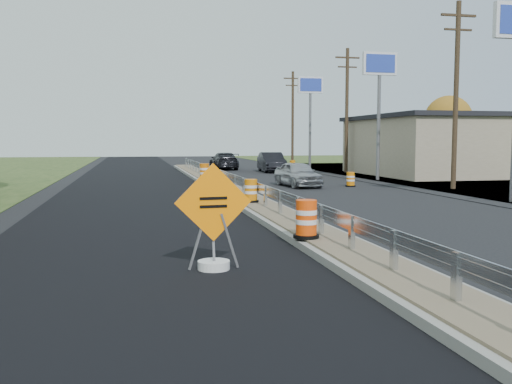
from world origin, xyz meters
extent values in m
plane|color=black|center=(0.00, 0.00, 0.00)|extent=(140.00, 140.00, 0.00)
cube|color=black|center=(-4.40, 10.00, 0.01)|extent=(7.20, 120.00, 0.01)
cube|color=gray|center=(0.00, 8.00, 0.09)|extent=(1.60, 55.00, 0.18)
cube|color=brown|center=(0.00, 8.00, 0.20)|extent=(1.25, 55.00, 0.05)
cube|color=silver|center=(0.00, -10.00, 0.58)|extent=(0.10, 0.15, 0.70)
cube|color=silver|center=(0.00, -8.00, 0.58)|extent=(0.10, 0.15, 0.70)
cube|color=silver|center=(0.00, -6.00, 0.58)|extent=(0.10, 0.15, 0.70)
cube|color=silver|center=(0.00, -4.00, 0.58)|extent=(0.10, 0.15, 0.70)
cube|color=silver|center=(0.00, -2.00, 0.58)|extent=(0.10, 0.15, 0.70)
cube|color=silver|center=(0.00, 0.00, 0.58)|extent=(0.10, 0.15, 0.70)
cube|color=silver|center=(0.00, 2.00, 0.58)|extent=(0.10, 0.15, 0.70)
cube|color=silver|center=(0.00, 4.00, 0.58)|extent=(0.10, 0.15, 0.70)
cube|color=silver|center=(0.00, 6.00, 0.58)|extent=(0.10, 0.15, 0.70)
cube|color=silver|center=(0.00, 8.00, 0.58)|extent=(0.10, 0.15, 0.70)
cube|color=silver|center=(0.00, 10.00, 0.58)|extent=(0.10, 0.15, 0.70)
cube|color=silver|center=(0.00, 12.00, 0.58)|extent=(0.10, 0.15, 0.70)
cube|color=silver|center=(0.00, 14.00, 0.58)|extent=(0.10, 0.15, 0.70)
cube|color=silver|center=(0.00, 16.00, 0.58)|extent=(0.10, 0.15, 0.70)
cube|color=silver|center=(0.00, 18.00, 0.58)|extent=(0.10, 0.15, 0.70)
cube|color=silver|center=(0.00, 20.00, 0.58)|extent=(0.10, 0.15, 0.70)
cube|color=silver|center=(0.00, 22.00, 0.58)|extent=(0.10, 0.15, 0.70)
cube|color=silver|center=(0.00, 24.00, 0.58)|extent=(0.10, 0.15, 0.70)
cube|color=silver|center=(0.00, 26.00, 0.58)|extent=(0.10, 0.15, 0.70)
cube|color=silver|center=(0.00, 28.00, 0.58)|extent=(0.10, 0.15, 0.70)
cube|color=silver|center=(0.00, 30.00, 0.58)|extent=(0.10, 0.15, 0.70)
cube|color=silver|center=(0.00, 32.00, 0.58)|extent=(0.10, 0.15, 0.70)
cube|color=silver|center=(0.00, 9.00, 0.78)|extent=(0.04, 46.00, 0.34)
cube|color=silver|center=(0.00, 9.00, 0.70)|extent=(0.06, 46.00, 0.03)
cube|color=silver|center=(0.00, 9.00, 0.86)|extent=(0.06, 46.00, 0.03)
cube|color=tan|center=(21.00, 20.00, 2.00)|extent=(18.00, 12.00, 4.00)
cube|color=black|center=(21.00, 20.00, 4.12)|extent=(18.50, 12.50, 0.30)
cube|color=black|center=(12.05, 20.00, 1.60)|extent=(0.08, 7.20, 2.20)
cylinder|color=slate|center=(10.50, 16.00, 3.40)|extent=(0.22, 0.22, 6.80)
cube|color=white|center=(10.50, 16.00, 7.20)|extent=(2.20, 0.25, 1.40)
cube|color=#263FB2|center=(10.50, 16.00, 7.20)|extent=(1.90, 0.30, 1.10)
cylinder|color=slate|center=(10.50, 30.00, 3.40)|extent=(0.22, 0.22, 6.80)
cube|color=white|center=(10.50, 30.00, 7.20)|extent=(2.20, 0.25, 1.40)
cube|color=#263FB2|center=(10.50, 30.00, 7.20)|extent=(1.90, 0.30, 1.10)
cylinder|color=#473523|center=(11.50, 9.00, 4.70)|extent=(0.26, 0.26, 9.40)
cube|color=#473523|center=(11.50, 9.00, 8.70)|extent=(1.90, 0.12, 0.12)
cube|color=#473523|center=(11.50, 9.00, 8.00)|extent=(1.50, 0.10, 0.10)
cylinder|color=#473523|center=(11.50, 24.00, 4.70)|extent=(0.26, 0.26, 9.40)
cube|color=#473523|center=(11.50, 24.00, 8.70)|extent=(1.90, 0.12, 0.12)
cube|color=#473523|center=(11.50, 24.00, 8.00)|extent=(1.50, 0.10, 0.10)
cylinder|color=#473523|center=(11.50, 39.00, 4.70)|extent=(0.26, 0.26, 9.40)
cube|color=#473523|center=(11.50, 39.00, 8.70)|extent=(1.90, 0.12, 0.12)
cube|color=#473523|center=(11.50, 39.00, 8.00)|extent=(1.50, 0.10, 0.10)
cylinder|color=#473523|center=(26.00, 34.00, 1.54)|extent=(0.36, 0.36, 3.08)
sphere|color=#A97024|center=(26.00, 34.00, 4.55)|extent=(4.62, 4.62, 4.62)
cylinder|color=white|center=(-3.00, -6.37, 0.09)|extent=(0.63, 0.63, 0.18)
cube|color=slate|center=(-3.32, -6.37, 0.56)|extent=(0.37, 0.07, 1.09)
cube|color=slate|center=(-2.68, -6.37, 0.56)|extent=(0.37, 0.07, 1.09)
cube|color=slate|center=(-3.00, -6.32, 0.56)|extent=(0.06, 0.28, 1.11)
cube|color=orange|center=(-3.00, -6.37, 1.33)|extent=(1.51, 0.14, 1.51)
cube|color=black|center=(-3.00, -6.40, 1.41)|extent=(0.54, 0.05, 0.06)
cube|color=black|center=(-3.00, -6.40, 1.25)|extent=(0.54, 0.05, 0.06)
cylinder|color=black|center=(-0.55, -4.54, 0.27)|extent=(0.61, 0.61, 0.08)
cylinder|color=#FF4A0A|center=(-0.55, -4.54, 0.70)|extent=(0.49, 0.49, 0.86)
cylinder|color=white|center=(-0.55, -4.54, 0.84)|extent=(0.50, 0.50, 0.11)
cylinder|color=white|center=(-0.55, -4.54, 0.62)|extent=(0.50, 0.50, 0.11)
cylinder|color=black|center=(-0.26, 3.26, 0.27)|extent=(0.58, 0.58, 0.08)
cylinder|color=orange|center=(-0.26, 3.26, 0.67)|extent=(0.46, 0.46, 0.81)
cylinder|color=white|center=(-0.26, 3.26, 0.81)|extent=(0.48, 0.48, 0.11)
cylinder|color=white|center=(-0.26, 3.26, 0.60)|extent=(0.48, 0.48, 0.11)
cylinder|color=black|center=(-0.55, 14.79, 0.27)|extent=(0.66, 0.66, 0.09)
cylinder|color=orange|center=(-0.55, 14.79, 0.73)|extent=(0.52, 0.52, 0.92)
cylinder|color=white|center=(-0.55, 14.79, 0.89)|extent=(0.54, 0.54, 0.12)
cylinder|color=white|center=(-0.55, 14.79, 0.64)|extent=(0.54, 0.54, 0.12)
cylinder|color=black|center=(7.00, 11.71, 0.04)|extent=(0.54, 0.54, 0.07)
cylinder|color=orange|center=(7.00, 11.71, 0.41)|extent=(0.43, 0.43, 0.76)
cylinder|color=white|center=(7.00, 11.71, 0.54)|extent=(0.44, 0.44, 0.10)
cylinder|color=white|center=(7.00, 11.71, 0.34)|extent=(0.44, 0.44, 0.10)
cylinder|color=black|center=(8.41, 28.10, 0.04)|extent=(0.58, 0.58, 0.08)
cylinder|color=orange|center=(8.41, 28.10, 0.44)|extent=(0.46, 0.46, 0.81)
cylinder|color=white|center=(8.41, 28.10, 0.58)|extent=(0.47, 0.47, 0.11)
cylinder|color=white|center=(8.41, 28.10, 0.36)|extent=(0.47, 0.47, 0.11)
imported|color=#B1B1B6|center=(4.22, 12.35, 0.68)|extent=(1.96, 4.13, 1.36)
imported|color=black|center=(6.19, 26.31, 0.77)|extent=(1.89, 4.76, 1.54)
imported|color=black|center=(3.13, 30.94, 0.72)|extent=(2.04, 4.97, 1.44)
camera|label=1|loc=(-4.51, -17.22, 2.53)|focal=40.00mm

